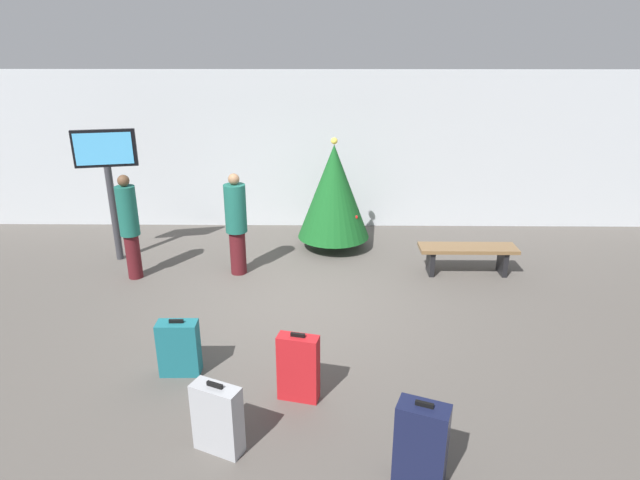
{
  "coord_description": "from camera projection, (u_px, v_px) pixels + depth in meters",
  "views": [
    {
      "loc": [
        0.48,
        -6.92,
        3.6
      ],
      "look_at": [
        0.38,
        0.3,
        0.9
      ],
      "focal_mm": 29.57,
      "sensor_mm": 36.0,
      "label": 1
    }
  ],
  "objects": [
    {
      "name": "traveller_0",
      "position": [
        236.0,
        222.0,
        8.5
      ],
      "size": [
        0.44,
        0.44,
        1.69
      ],
      "color": "#4C1419",
      "rests_on": "ground_plane"
    },
    {
      "name": "suitcase_2",
      "position": [
        298.0,
        368.0,
        5.57
      ],
      "size": [
        0.46,
        0.27,
        0.8
      ],
      "color": "#B2191E",
      "rests_on": "ground_plane"
    },
    {
      "name": "suitcase_3",
      "position": [
        421.0,
        444.0,
        4.51
      ],
      "size": [
        0.49,
        0.38,
        0.81
      ],
      "color": "#141938",
      "rests_on": "ground_plane"
    },
    {
      "name": "suitcase_1",
      "position": [
        218.0,
        419.0,
        4.86
      ],
      "size": [
        0.5,
        0.36,
        0.74
      ],
      "color": "#9EA0A5",
      "rests_on": "ground_plane"
    },
    {
      "name": "waiting_bench",
      "position": [
        467.0,
        253.0,
        8.67
      ],
      "size": [
        1.59,
        0.44,
        0.48
      ],
      "color": "brown",
      "rests_on": "ground_plane"
    },
    {
      "name": "ground_plane",
      "position": [
        294.0,
        304.0,
        7.75
      ],
      "size": [
        16.0,
        16.0,
        0.0
      ],
      "primitive_type": "plane",
      "color": "#514C47"
    },
    {
      "name": "flight_info_kiosk",
      "position": [
        108.0,
        169.0,
        8.82
      ],
      "size": [
        1.0,
        0.31,
        2.28
      ],
      "color": "#333338",
      "rests_on": "ground_plane"
    },
    {
      "name": "back_wall",
      "position": [
        303.0,
        151.0,
        10.65
      ],
      "size": [
        16.0,
        0.2,
        3.13
      ],
      "primitive_type": "cube",
      "color": "#B7BCC1",
      "rests_on": "ground_plane"
    },
    {
      "name": "suitcase_0",
      "position": [
        179.0,
        348.0,
        6.03
      ],
      "size": [
        0.46,
        0.23,
        0.7
      ],
      "color": "#19606B",
      "rests_on": "ground_plane"
    },
    {
      "name": "holiday_tree",
      "position": [
        334.0,
        192.0,
        9.52
      ],
      "size": [
        1.32,
        1.32,
        2.06
      ],
      "color": "#4C3319",
      "rests_on": "ground_plane"
    },
    {
      "name": "traveller_1",
      "position": [
        129.0,
        225.0,
        8.33
      ],
      "size": [
        0.37,
        0.37,
        1.72
      ],
      "color": "#4C1419",
      "rests_on": "ground_plane"
    }
  ]
}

